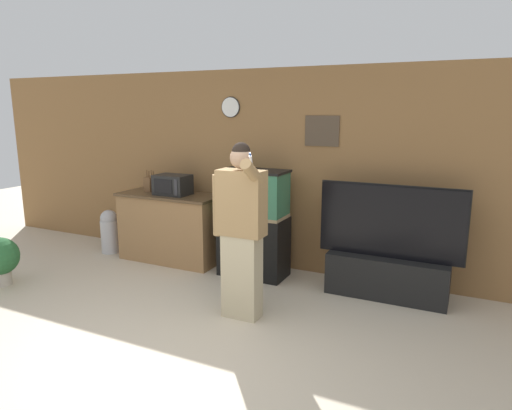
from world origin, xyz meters
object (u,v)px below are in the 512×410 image
knife_block (149,184)px  person_standing (241,229)px  aquarium_on_stand (254,224)px  trash_bin (110,231)px  counter_island (171,227)px  microwave (173,185)px  tv_on_stand (387,265)px

knife_block → person_standing: person_standing is taller
aquarium_on_stand → knife_block: bearing=176.9°
trash_bin → knife_block: bearing=14.2°
counter_island → microwave: (0.07, -0.02, 0.61)m
aquarium_on_stand → trash_bin: aquarium_on_stand is taller
microwave → person_standing: bearing=-34.9°
counter_island → microwave: size_ratio=3.11×
counter_island → knife_block: bearing=171.3°
trash_bin → microwave: bearing=4.5°
counter_island → trash_bin: size_ratio=2.27×
knife_block → aquarium_on_stand: (1.69, -0.09, -0.37)m
counter_island → microwave: microwave is taller
aquarium_on_stand → person_standing: (0.41, -1.13, 0.25)m
counter_island → person_standing: (1.71, -1.16, 0.45)m
knife_block → person_standing: size_ratio=0.17×
knife_block → tv_on_stand: (3.35, -0.07, -0.67)m
microwave → trash_bin: size_ratio=0.73×
counter_island → knife_block: knife_block is taller
counter_island → person_standing: person_standing is taller
tv_on_stand → aquarium_on_stand: bearing=-179.1°
knife_block → counter_island: bearing=-8.7°
knife_block → microwave: bearing=-9.4°
aquarium_on_stand → trash_bin: bearing=-178.3°
microwave → trash_bin: (-1.10, -0.09, -0.75)m
person_standing → counter_island: bearing=145.9°
person_standing → trash_bin: person_standing is taller
trash_bin → person_standing: bearing=-21.1°
trash_bin → tv_on_stand: bearing=1.4°
aquarium_on_stand → tv_on_stand: bearing=0.9°
knife_block → person_standing: 2.43m
counter_island → person_standing: 2.12m
person_standing → trash_bin: 3.00m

